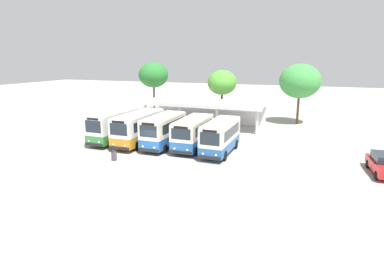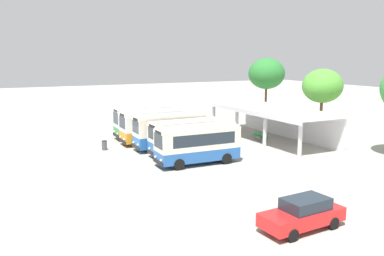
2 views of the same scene
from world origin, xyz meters
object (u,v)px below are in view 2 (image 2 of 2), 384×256
parked_car_flank (303,213)px  waiting_chair_end_by_column (255,134)px  litter_bin_apron (104,145)px  city_bus_nearest_orange (151,120)px  city_bus_fourth_amber (188,136)px  waiting_chair_fourth_seat (266,137)px  waiting_chair_second_from_end (258,135)px  waiting_chair_middle_seat (262,136)px  city_bus_middle_cream (169,130)px  city_bus_second_in_row (159,125)px  city_bus_fifth_blue (198,143)px

parked_car_flank → waiting_chair_end_by_column: 22.72m
litter_bin_apron → city_bus_nearest_orange: bearing=121.9°
litter_bin_apron → parked_car_flank: bearing=11.6°
city_bus_fourth_amber → waiting_chair_fourth_seat: size_ratio=8.03×
waiting_chair_second_from_end → waiting_chair_middle_seat: (0.63, -0.04, 0.00)m
waiting_chair_end_by_column → litter_bin_apron: 15.70m
city_bus_middle_cream → parked_car_flank: (19.67, -1.16, -0.98)m
waiting_chair_middle_seat → litter_bin_apron: 15.91m
parked_car_flank → waiting_chair_middle_seat: (-18.59, 11.05, -0.31)m
city_bus_nearest_orange → litter_bin_apron: (3.80, -6.11, -1.41)m
city_bus_fourth_amber → city_bus_nearest_orange: bearing=-179.8°
waiting_chair_middle_seat → litter_bin_apron: size_ratio=0.96×
city_bus_second_in_row → city_bus_middle_cream: 3.04m
waiting_chair_fourth_seat → litter_bin_apron: bearing=-104.3°
city_bus_nearest_orange → waiting_chair_second_from_end: size_ratio=9.19×
waiting_chair_end_by_column → city_bus_second_in_row: bearing=-106.4°
city_bus_second_in_row → city_bus_middle_cream: size_ratio=1.15×
city_bus_second_in_row → city_bus_fifth_blue: (9.11, -0.30, -0.10)m
waiting_chair_second_from_end → waiting_chair_middle_seat: size_ratio=1.00×
city_bus_nearest_orange → waiting_chair_middle_seat: size_ratio=9.19×
city_bus_second_in_row → waiting_chair_second_from_end: city_bus_second_in_row is taller
city_bus_second_in_row → waiting_chair_end_by_column: (2.86, 9.72, -1.31)m
city_bus_fifth_blue → litter_bin_apron: bearing=-146.4°
city_bus_fourth_amber → waiting_chair_end_by_column: 10.04m
parked_car_flank → waiting_chair_second_from_end: 22.19m
waiting_chair_end_by_column → waiting_chair_fourth_seat: size_ratio=1.00×
city_bus_middle_cream → litter_bin_apron: city_bus_middle_cream is taller
city_bus_middle_cream → waiting_chair_second_from_end: (0.45, 9.93, -1.29)m
city_bus_middle_cream → waiting_chair_end_by_column: bearing=91.0°
city_bus_fourth_amber → waiting_chair_second_from_end: size_ratio=8.03×
waiting_chair_fourth_seat → litter_bin_apron: litter_bin_apron is taller
city_bus_middle_cream → waiting_chair_middle_seat: city_bus_middle_cream is taller
city_bus_second_in_row → waiting_chair_end_by_column: 10.22m
city_bus_second_in_row → city_bus_fifth_blue: 9.11m
city_bus_middle_cream → waiting_chair_fourth_seat: (1.70, 9.94, -1.29)m
waiting_chair_second_from_end → waiting_chair_fourth_seat: (1.26, 0.01, 0.00)m
city_bus_fourth_amber → waiting_chair_second_from_end: (-2.59, 9.46, -1.20)m
city_bus_nearest_orange → litter_bin_apron: bearing=-58.1°
waiting_chair_second_from_end → waiting_chair_middle_seat: same height
city_bus_middle_cream → city_bus_fourth_amber: size_ratio=0.98×
waiting_chair_middle_seat → litter_bin_apron: bearing=-102.1°
city_bus_nearest_orange → city_bus_fourth_amber: bearing=0.2°
city_bus_fourth_amber → city_bus_fifth_blue: size_ratio=0.99×
city_bus_nearest_orange → city_bus_second_in_row: 3.05m
parked_car_flank → city_bus_fifth_blue: bearing=175.7°
waiting_chair_second_from_end → litter_bin_apron: 15.83m
city_bus_fifth_blue → waiting_chair_end_by_column: (-6.25, 10.03, -1.22)m
city_bus_middle_cream → waiting_chair_second_from_end: bearing=87.4°
waiting_chair_middle_seat → waiting_chair_fourth_seat: 0.63m
city_bus_middle_cream → waiting_chair_middle_seat: (1.08, 9.89, -1.29)m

